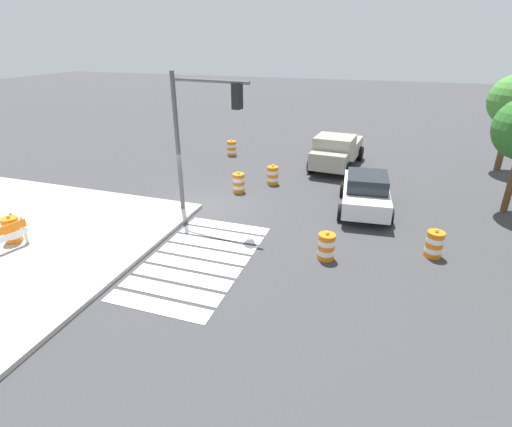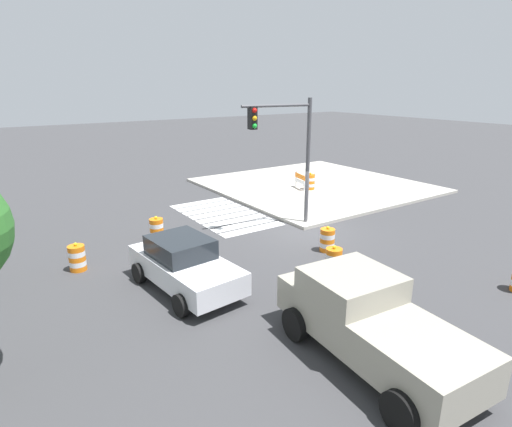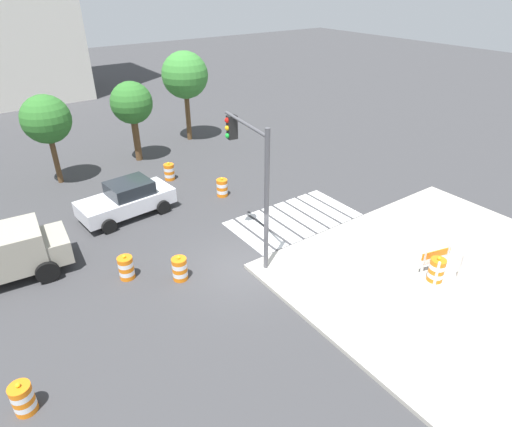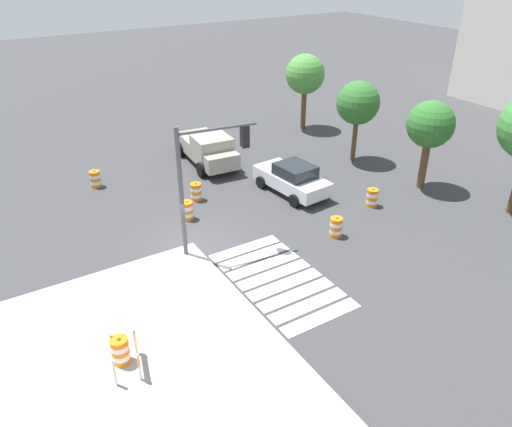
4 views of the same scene
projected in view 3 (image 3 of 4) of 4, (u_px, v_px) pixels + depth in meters
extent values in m
plane|color=#38383A|center=(244.00, 268.00, 16.76)|extent=(120.00, 120.00, 0.00)
cube|color=#ADA89E|center=(476.00, 289.00, 15.51)|extent=(12.00, 12.00, 0.15)
cube|color=silver|center=(247.00, 236.00, 18.73)|extent=(0.60, 3.20, 0.02)
cube|color=silver|center=(261.00, 231.00, 19.11)|extent=(0.60, 3.20, 0.02)
cube|color=silver|center=(274.00, 226.00, 19.49)|extent=(0.60, 3.20, 0.02)
cube|color=silver|center=(287.00, 221.00, 19.87)|extent=(0.60, 3.20, 0.02)
cube|color=silver|center=(300.00, 217.00, 20.25)|extent=(0.60, 3.20, 0.02)
cube|color=silver|center=(311.00, 212.00, 20.63)|extent=(0.60, 3.20, 0.02)
cube|color=silver|center=(323.00, 208.00, 21.01)|extent=(0.60, 3.20, 0.02)
cube|color=silver|center=(334.00, 203.00, 21.39)|extent=(0.60, 3.20, 0.02)
cube|color=silver|center=(126.00, 202.00, 20.09)|extent=(4.45, 2.23, 0.70)
cube|color=#1E2328|center=(129.00, 188.00, 19.92)|extent=(2.04, 1.77, 0.60)
cylinder|color=black|center=(109.00, 226.00, 18.87)|extent=(0.68, 0.30, 0.66)
cylinder|color=black|center=(91.00, 210.00, 20.12)|extent=(0.68, 0.30, 0.66)
cylinder|color=black|center=(163.00, 207.00, 20.41)|extent=(0.68, 0.30, 0.66)
cylinder|color=black|center=(144.00, 193.00, 21.66)|extent=(0.68, 0.30, 0.66)
cube|color=gray|center=(15.00, 248.00, 15.88)|extent=(2.06, 2.15, 1.50)
cube|color=gray|center=(49.00, 246.00, 16.52)|extent=(1.55, 2.01, 0.90)
cylinder|color=black|center=(40.00, 245.00, 17.37)|extent=(0.86, 0.37, 0.84)
cylinder|color=black|center=(47.00, 272.00, 15.84)|extent=(0.86, 0.37, 0.84)
cylinder|color=orange|center=(181.00, 277.00, 16.12)|extent=(0.56, 0.56, 0.18)
cylinder|color=white|center=(180.00, 273.00, 16.03)|extent=(0.56, 0.56, 0.18)
cylinder|color=orange|center=(180.00, 269.00, 15.95)|extent=(0.56, 0.56, 0.18)
cylinder|color=white|center=(179.00, 265.00, 15.86)|extent=(0.56, 0.56, 0.18)
cylinder|color=orange|center=(179.00, 261.00, 15.77)|extent=(0.56, 0.56, 0.18)
sphere|color=yellow|center=(179.00, 257.00, 15.70)|extent=(0.12, 0.12, 0.12)
cylinder|color=orange|center=(222.00, 194.00, 22.13)|extent=(0.56, 0.56, 0.18)
cylinder|color=white|center=(222.00, 191.00, 22.04)|extent=(0.56, 0.56, 0.18)
cylinder|color=orange|center=(222.00, 188.00, 21.95)|extent=(0.56, 0.56, 0.18)
cylinder|color=white|center=(222.00, 184.00, 21.87)|extent=(0.56, 0.56, 0.18)
cylinder|color=orange|center=(222.00, 181.00, 21.78)|extent=(0.56, 0.56, 0.18)
sphere|color=yellow|center=(222.00, 179.00, 21.70)|extent=(0.12, 0.12, 0.12)
cylinder|color=orange|center=(27.00, 408.00, 11.26)|extent=(0.56, 0.56, 0.18)
cylinder|color=white|center=(25.00, 403.00, 11.18)|extent=(0.56, 0.56, 0.18)
cylinder|color=orange|center=(23.00, 399.00, 11.09)|extent=(0.56, 0.56, 0.18)
cylinder|color=white|center=(21.00, 394.00, 11.00)|extent=(0.56, 0.56, 0.18)
cylinder|color=orange|center=(19.00, 389.00, 10.91)|extent=(0.56, 0.56, 0.18)
sphere|color=yellow|center=(18.00, 385.00, 10.84)|extent=(0.12, 0.12, 0.12)
cylinder|color=orange|center=(170.00, 178.00, 23.87)|extent=(0.56, 0.56, 0.18)
cylinder|color=white|center=(170.00, 175.00, 23.78)|extent=(0.56, 0.56, 0.18)
cylinder|color=orange|center=(169.00, 172.00, 23.70)|extent=(0.56, 0.56, 0.18)
cylinder|color=white|center=(169.00, 169.00, 23.61)|extent=(0.56, 0.56, 0.18)
cylinder|color=orange|center=(169.00, 166.00, 23.52)|extent=(0.56, 0.56, 0.18)
sphere|color=yellow|center=(168.00, 163.00, 23.45)|extent=(0.12, 0.12, 0.12)
cylinder|color=orange|center=(128.00, 275.00, 16.18)|extent=(0.56, 0.56, 0.18)
cylinder|color=white|center=(127.00, 272.00, 16.09)|extent=(0.56, 0.56, 0.18)
cylinder|color=orange|center=(126.00, 268.00, 16.01)|extent=(0.56, 0.56, 0.18)
cylinder|color=white|center=(125.00, 264.00, 15.92)|extent=(0.56, 0.56, 0.18)
cylinder|color=orange|center=(125.00, 260.00, 15.83)|extent=(0.56, 0.56, 0.18)
sphere|color=yellow|center=(124.00, 256.00, 15.76)|extent=(0.12, 0.12, 0.12)
cylinder|color=orange|center=(434.00, 278.00, 15.81)|extent=(0.56, 0.56, 0.18)
cylinder|color=white|center=(435.00, 274.00, 15.72)|extent=(0.56, 0.56, 0.18)
cylinder|color=orange|center=(436.00, 270.00, 15.64)|extent=(0.56, 0.56, 0.18)
cylinder|color=white|center=(437.00, 266.00, 15.55)|extent=(0.56, 0.56, 0.18)
cylinder|color=orange|center=(438.00, 262.00, 15.46)|extent=(0.56, 0.56, 0.18)
sphere|color=yellow|center=(439.00, 258.00, 15.39)|extent=(0.12, 0.12, 0.12)
cube|color=silver|center=(423.00, 263.00, 15.94)|extent=(0.08, 0.08, 1.00)
cube|color=silver|center=(437.00, 273.00, 15.37)|extent=(0.08, 0.08, 1.00)
cube|color=silver|center=(447.00, 256.00, 16.29)|extent=(0.08, 0.08, 1.00)
cube|color=silver|center=(461.00, 267.00, 15.72)|extent=(0.08, 0.08, 1.00)
cube|color=orange|center=(436.00, 254.00, 16.01)|extent=(1.27, 0.35, 0.28)
cube|color=white|center=(435.00, 260.00, 16.16)|extent=(1.27, 0.35, 0.20)
cylinder|color=#4C4C51|center=(267.00, 203.00, 15.22)|extent=(0.18, 0.18, 5.50)
cylinder|color=#4C4C51|center=(245.00, 124.00, 15.25)|extent=(0.53, 3.19, 0.12)
cube|color=black|center=(232.00, 127.00, 16.33)|extent=(0.39, 0.32, 0.90)
sphere|color=red|center=(227.00, 120.00, 16.11)|extent=(0.20, 0.20, 0.20)
sphere|color=#F2A514|center=(227.00, 128.00, 16.26)|extent=(0.20, 0.20, 0.20)
sphere|color=green|center=(228.00, 136.00, 16.40)|extent=(0.20, 0.20, 0.20)
cylinder|color=brown|center=(56.00, 159.00, 22.97)|extent=(0.28, 0.28, 2.64)
sphere|color=#2D6B28|center=(46.00, 119.00, 21.90)|extent=(2.48, 2.48, 2.48)
cylinder|color=brown|center=(188.00, 116.00, 28.91)|extent=(0.32, 0.32, 3.25)
sphere|color=#387F33|center=(185.00, 75.00, 27.61)|extent=(2.97, 2.97, 2.97)
cylinder|color=brown|center=(137.00, 139.00, 25.80)|extent=(0.40, 0.40, 2.65)
sphere|color=#2D6B28|center=(131.00, 103.00, 24.74)|extent=(2.40, 2.40, 2.40)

